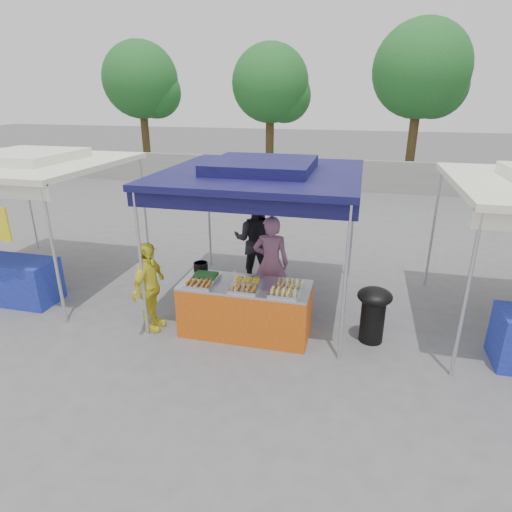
% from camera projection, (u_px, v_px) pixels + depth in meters
% --- Properties ---
extents(ground_plane, '(80.00, 80.00, 0.00)m').
position_uv_depth(ground_plane, '(247.00, 329.00, 6.93)').
color(ground_plane, '#5E5E60').
extents(back_wall, '(40.00, 0.25, 1.20)m').
position_uv_depth(back_wall, '(320.00, 174.00, 16.69)').
color(back_wall, gray).
rests_on(back_wall, ground_plane).
extents(main_canopy, '(3.20, 3.20, 2.57)m').
position_uv_depth(main_canopy, '(261.00, 173.00, 6.96)').
color(main_canopy, silver).
rests_on(main_canopy, ground_plane).
extents(neighbor_stall_left, '(3.20, 3.20, 2.57)m').
position_uv_depth(neighbor_stall_left, '(19.00, 208.00, 7.88)').
color(neighbor_stall_left, silver).
rests_on(neighbor_stall_left, ground_plane).
extents(tree_0, '(3.45, 3.38, 5.81)m').
position_uv_depth(tree_0, '(144.00, 83.00, 19.39)').
color(tree_0, '#44351A').
rests_on(tree_0, ground_plane).
extents(tree_1, '(3.34, 3.24, 5.57)m').
position_uv_depth(tree_1, '(274.00, 87.00, 18.07)').
color(tree_1, '#44351A').
rests_on(tree_1, ground_plane).
extents(tree_2, '(3.65, 3.62, 6.21)m').
position_uv_depth(tree_2, '(425.00, 74.00, 16.20)').
color(tree_2, '#44351A').
rests_on(tree_2, ground_plane).
extents(vendor_table, '(2.00, 0.80, 0.85)m').
position_uv_depth(vendor_table, '(245.00, 309.00, 6.69)').
color(vendor_table, '#CA5312').
rests_on(vendor_table, ground_plane).
extents(food_tray_fl, '(0.42, 0.30, 0.07)m').
position_uv_depth(food_tray_fl, '(199.00, 284.00, 6.45)').
color(food_tray_fl, silver).
rests_on(food_tray_fl, vendor_table).
extents(food_tray_fm, '(0.42, 0.30, 0.07)m').
position_uv_depth(food_tray_fm, '(244.00, 289.00, 6.30)').
color(food_tray_fm, silver).
rests_on(food_tray_fm, vendor_table).
extents(food_tray_fr, '(0.42, 0.30, 0.07)m').
position_uv_depth(food_tray_fr, '(283.00, 293.00, 6.16)').
color(food_tray_fr, silver).
rests_on(food_tray_fr, vendor_table).
extents(food_tray_bl, '(0.42, 0.30, 0.07)m').
position_uv_depth(food_tray_bl, '(206.00, 276.00, 6.74)').
color(food_tray_bl, silver).
rests_on(food_tray_bl, vendor_table).
extents(food_tray_bm, '(0.42, 0.30, 0.07)m').
position_uv_depth(food_tray_bm, '(247.00, 281.00, 6.57)').
color(food_tray_bm, silver).
rests_on(food_tray_bm, vendor_table).
extents(food_tray_br, '(0.42, 0.30, 0.07)m').
position_uv_depth(food_tray_br, '(289.00, 284.00, 6.45)').
color(food_tray_br, silver).
rests_on(food_tray_br, vendor_table).
extents(cooking_pot, '(0.23, 0.23, 0.14)m').
position_uv_depth(cooking_pot, '(201.00, 266.00, 7.02)').
color(cooking_pot, black).
rests_on(cooking_pot, vendor_table).
extents(skewer_cup, '(0.09, 0.09, 0.11)m').
position_uv_depth(skewer_cup, '(235.00, 286.00, 6.35)').
color(skewer_cup, silver).
rests_on(skewer_cup, vendor_table).
extents(wok_burner, '(0.52, 0.52, 0.88)m').
position_uv_depth(wok_burner, '(373.00, 310.00, 6.44)').
color(wok_burner, black).
rests_on(wok_burner, ground_plane).
extents(crate_left, '(0.56, 0.39, 0.34)m').
position_uv_depth(crate_left, '(231.00, 305.00, 7.36)').
color(crate_left, '#1424AA').
rests_on(crate_left, ground_plane).
extents(crate_right, '(0.47, 0.33, 0.28)m').
position_uv_depth(crate_right, '(280.00, 308.00, 7.32)').
color(crate_right, '#1424AA').
rests_on(crate_right, ground_plane).
extents(crate_stacked, '(0.47, 0.33, 0.28)m').
position_uv_depth(crate_stacked, '(281.00, 293.00, 7.22)').
color(crate_stacked, '#1424AA').
rests_on(crate_stacked, crate_right).
extents(vendor_woman, '(0.65, 0.45, 1.69)m').
position_uv_depth(vendor_woman, '(271.00, 263.00, 7.34)').
color(vendor_woman, '#905B7D').
rests_on(vendor_woman, ground_plane).
extents(helper_man, '(0.88, 0.69, 1.79)m').
position_uv_depth(helper_man, '(255.00, 240.00, 8.36)').
color(helper_man, black).
rests_on(helper_man, ground_plane).
extents(customer_person, '(0.40, 0.88, 1.47)m').
position_uv_depth(customer_person, '(149.00, 287.00, 6.70)').
color(customer_person, yellow).
rests_on(customer_person, ground_plane).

